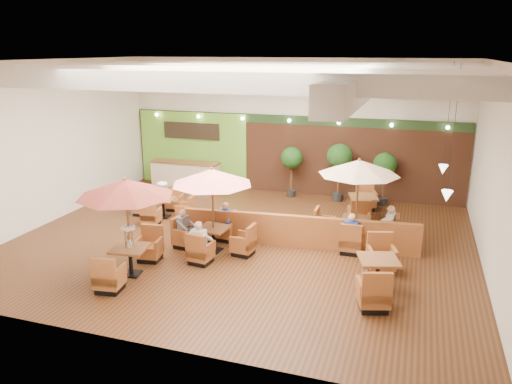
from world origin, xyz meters
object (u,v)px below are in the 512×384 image
at_px(diner_4, 389,221).
at_px(table_1, 212,194).
at_px(table_5, 363,207).
at_px(diner_3, 352,229).
at_px(table_4, 378,274).
at_px(topiary_1, 339,159).
at_px(table_0, 126,202).
at_px(topiary_2, 385,166).
at_px(diner_1, 225,217).
at_px(table_2, 358,186).
at_px(topiary_0, 292,160).
at_px(diner_0, 200,238).
at_px(booth_divider, 298,231).
at_px(table_3, 163,206).
at_px(service_counter, 186,175).
at_px(diner_2, 184,224).

bearing_deg(diner_4, table_1, 118.19).
distance_m(table_5, diner_3, 3.36).
distance_m(table_4, topiary_1, 7.74).
relative_size(table_0, table_1, 1.05).
height_order(table_5, topiary_2, topiary_2).
bearing_deg(diner_1, table_2, -154.67).
bearing_deg(table_5, topiary_0, 132.50).
bearing_deg(diner_0, booth_divider, 49.31).
bearing_deg(table_3, topiary_2, 21.77).
xyz_separation_m(service_counter, table_3, (0.94, -3.79, -0.17)).
distance_m(service_counter, topiary_2, 8.34).
bearing_deg(topiary_0, table_3, -132.77).
height_order(diner_1, diner_2, diner_1).
bearing_deg(table_5, diner_4, -83.06).
xyz_separation_m(service_counter, booth_divider, (6.17, -5.01, -0.08)).
bearing_deg(diner_0, diner_3, 35.68).
xyz_separation_m(table_3, table_4, (7.79, -3.32, -0.01)).
distance_m(table_2, diner_3, 1.45).
height_order(table_2, topiary_2, table_2).
height_order(table_4, diner_0, diner_0).
xyz_separation_m(table_1, topiary_2, (4.43, 6.30, -0.22)).
height_order(diner_0, diner_4, diner_4).
distance_m(booth_divider, diner_2, 3.44).
relative_size(diner_2, diner_3, 0.95).
bearing_deg(diner_3, topiary_0, 129.28).
xyz_separation_m(table_0, table_3, (-1.46, 4.51, -1.63)).
height_order(table_5, diner_4, diner_4).
relative_size(table_4, diner_0, 3.69).
bearing_deg(table_5, table_1, -147.61).
height_order(diner_0, diner_1, diner_0).
bearing_deg(table_5, booth_divider, -131.46).
bearing_deg(diner_0, table_5, 62.38).
relative_size(diner_0, diner_2, 1.08).
bearing_deg(topiary_1, table_0, -116.03).
relative_size(table_2, topiary_1, 1.16).
bearing_deg(diner_2, diner_0, 52.03).
xyz_separation_m(diner_0, diner_3, (3.92, 2.05, -0.01)).
bearing_deg(diner_4, table_0, 129.08).
distance_m(service_counter, diner_4, 9.64).
bearing_deg(diner_4, table_4, -175.51).
height_order(table_4, table_5, table_4).
height_order(booth_divider, topiary_1, topiary_1).
bearing_deg(booth_divider, diner_0, -144.44).
relative_size(service_counter, table_2, 1.12).
bearing_deg(table_2, table_4, -74.36).
bearing_deg(table_1, table_0, -117.97).
relative_size(topiary_0, topiary_1, 0.90).
xyz_separation_m(table_4, diner_4, (0.03, 3.10, 0.37)).
bearing_deg(service_counter, topiary_1, 1.75).
xyz_separation_m(table_2, diner_1, (-3.92, -1.15, -1.07)).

